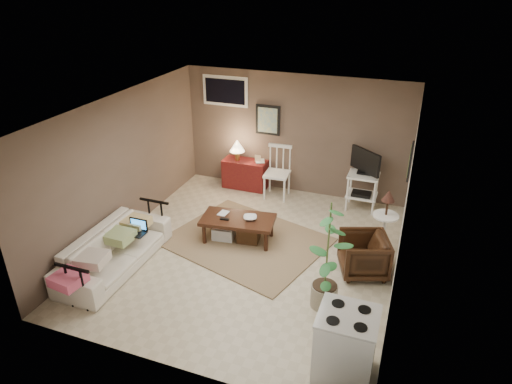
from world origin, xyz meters
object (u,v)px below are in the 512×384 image
at_px(coffee_table, 238,227).
at_px(stove, 346,345).
at_px(tv_stand, 363,178).
at_px(red_console, 244,171).
at_px(armchair, 364,253).
at_px(sofa, 114,244).
at_px(side_table, 386,214).
at_px(spindle_chair, 277,174).
at_px(potted_plant, 327,252).

relative_size(coffee_table, stove, 1.51).
distance_m(tv_stand, stove, 4.08).
distance_m(red_console, armchair, 3.52).
relative_size(red_console, stove, 1.23).
distance_m(coffee_table, armchair, 2.11).
bearing_deg(sofa, coffee_table, -47.93).
distance_m(side_table, stove, 2.75).
bearing_deg(side_table, sofa, -153.64).
height_order(sofa, spindle_chair, spindle_chair).
bearing_deg(potted_plant, tv_stand, 89.09).
xyz_separation_m(armchair, potted_plant, (-0.38, -0.93, 0.51)).
bearing_deg(stove, red_console, 124.28).
distance_m(spindle_chair, stove, 4.52).
relative_size(coffee_table, potted_plant, 0.79).
bearing_deg(sofa, stove, -103.12).
xyz_separation_m(sofa, potted_plant, (3.20, 0.21, 0.46)).
distance_m(coffee_table, sofa, 2.00).
bearing_deg(stove, tv_stand, 95.85).
xyz_separation_m(red_console, tv_stand, (2.43, -0.12, 0.27)).
height_order(coffee_table, sofa, sofa).
distance_m(side_table, armchair, 0.83).
relative_size(sofa, tv_stand, 1.71).
bearing_deg(coffee_table, side_table, 13.26).
height_order(red_console, tv_stand, tv_stand).
distance_m(red_console, tv_stand, 2.45).
distance_m(armchair, potted_plant, 1.13).
xyz_separation_m(side_table, potted_plant, (-0.59, -1.67, 0.18)).
bearing_deg(stove, armchair, 92.41).
bearing_deg(spindle_chair, potted_plant, -61.23).
distance_m(sofa, side_table, 4.24).
relative_size(sofa, stove, 2.41).
bearing_deg(spindle_chair, coffee_table, -93.33).
height_order(coffee_table, spindle_chair, spindle_chair).
bearing_deg(spindle_chair, sofa, -116.63).
xyz_separation_m(sofa, tv_stand, (3.25, 3.20, 0.23)).
bearing_deg(sofa, tv_stand, -45.42).
bearing_deg(coffee_table, armchair, -5.11).
height_order(coffee_table, tv_stand, tv_stand).
bearing_deg(spindle_chair, side_table, -30.11).
bearing_deg(sofa, potted_plant, -86.20).
relative_size(side_table, stove, 1.28).
height_order(spindle_chair, armchair, spindle_chair).
distance_m(coffee_table, side_table, 2.41).
bearing_deg(red_console, sofa, -103.83).
bearing_deg(tv_stand, red_console, 177.17).
height_order(armchair, potted_plant, potted_plant).
relative_size(sofa, red_console, 1.95).
distance_m(coffee_table, potted_plant, 2.14).
bearing_deg(armchair, sofa, -91.85).
height_order(coffee_table, potted_plant, potted_plant).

